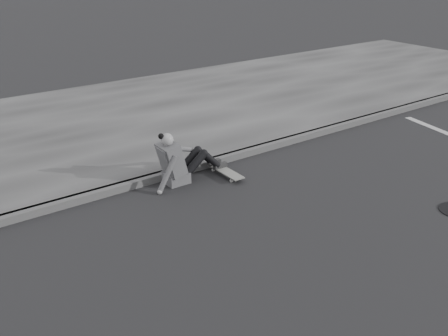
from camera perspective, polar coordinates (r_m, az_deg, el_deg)
name	(u,v)px	position (r m, az deg, el deg)	size (l,w,h in m)	color
ground	(335,221)	(7.08, 12.55, -5.94)	(80.00, 80.00, 0.00)	black
curb	(226,158)	(8.77, 0.20, 1.14)	(24.00, 0.16, 0.12)	#464646
sidewalk	(146,115)	(11.21, -8.90, 6.01)	(24.00, 6.00, 0.12)	#3C3C3C
skateboard	(226,172)	(8.22, 0.20, -0.41)	(0.20, 0.78, 0.09)	#A4A49E
seated_woman	(179,161)	(7.93, -5.15, 0.82)	(1.38, 0.46, 0.88)	#4C4C4E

